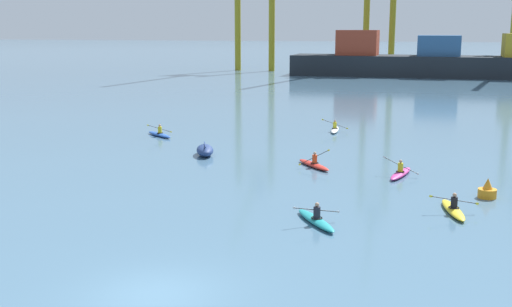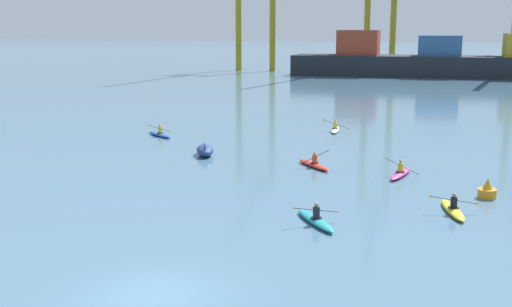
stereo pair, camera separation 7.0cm
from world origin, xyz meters
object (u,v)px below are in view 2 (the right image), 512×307
object	(u,v)px
channel_buoy	(487,191)
kayak_blue	(160,134)
kayak_teal	(315,219)
kayak_white	(335,129)
kayak_magenta	(401,173)
container_barge	(438,61)
kayak_red	(314,164)
kayak_yellow	(453,209)
capsized_dinghy	(205,150)

from	to	relation	value
channel_buoy	kayak_blue	world-z (taller)	kayak_blue
channel_buoy	kayak_teal	bearing A→B (deg)	-139.41
kayak_white	kayak_magenta	xyz separation A→B (m)	(5.97, -14.47, 0.00)
container_barge	kayak_white	distance (m)	63.35
kayak_white	kayak_red	size ratio (longest dim) A/B	1.16
kayak_white	kayak_yellow	world-z (taller)	kayak_white
kayak_blue	kayak_magenta	bearing A→B (deg)	-24.10
kayak_white	kayak_yellow	xyz separation A→B (m)	(8.64, -21.16, -0.00)
kayak_yellow	kayak_red	distance (m)	10.92
container_barge	kayak_red	size ratio (longest dim) A/B	17.04
channel_buoy	kayak_teal	size ratio (longest dim) A/B	0.32
capsized_dinghy	channel_buoy	distance (m)	18.10
capsized_dinghy	kayak_blue	distance (m)	8.50
capsized_dinghy	kayak_yellow	bearing A→B (deg)	-30.51
container_barge	kayak_white	size ratio (longest dim) A/B	14.71
channel_buoy	kayak_white	distance (m)	20.81
channel_buoy	kayak_blue	size ratio (longest dim) A/B	0.33
container_barge	kayak_blue	world-z (taller)	container_barge
kayak_teal	kayak_white	xyz separation A→B (m)	(-2.92, 24.42, 0.00)
kayak_blue	kayak_white	bearing A→B (deg)	25.47
kayak_yellow	channel_buoy	bearing A→B (deg)	61.43
kayak_red	channel_buoy	bearing A→B (deg)	-25.31
container_barge	capsized_dinghy	world-z (taller)	container_barge
kayak_red	kayak_blue	xyz separation A→B (m)	(-13.57, 7.48, 0.00)
channel_buoy	kayak_blue	xyz separation A→B (m)	(-23.10, 11.99, -0.19)
container_barge	capsized_dinghy	bearing A→B (deg)	-101.25
kayak_teal	kayak_blue	size ratio (longest dim) A/B	1.02
kayak_yellow	kayak_magenta	bearing A→B (deg)	111.74
channel_buoy	kayak_red	xyz separation A→B (m)	(-9.53, 4.51, -0.19)
channel_buoy	kayak_yellow	size ratio (longest dim) A/B	0.29
kayak_magenta	kayak_red	world-z (taller)	kayak_magenta
kayak_yellow	kayak_white	bearing A→B (deg)	112.21
kayak_magenta	kayak_blue	size ratio (longest dim) A/B	1.12
container_barge	kayak_magenta	bearing A→B (deg)	-91.60
kayak_yellow	kayak_red	size ratio (longest dim) A/B	1.16
kayak_yellow	kayak_red	xyz separation A→B (m)	(-7.84, 7.60, 0.00)
kayak_white	kayak_red	world-z (taller)	kayak_red
kayak_teal	kayak_blue	bearing A→B (deg)	130.55
kayak_white	kayak_magenta	bearing A→B (deg)	-67.58
kayak_teal	kayak_blue	xyz separation A→B (m)	(-15.69, 18.34, -0.00)
container_barge	kayak_blue	size ratio (longest dim) A/B	16.50
container_barge	kayak_magenta	size ratio (longest dim) A/B	14.68
container_barge	kayak_red	world-z (taller)	container_barge
kayak_blue	kayak_red	bearing A→B (deg)	-28.86
kayak_teal	kayak_magenta	distance (m)	10.41
container_barge	kayak_magenta	distance (m)	77.31
capsized_dinghy	kayak_teal	size ratio (longest dim) A/B	0.90
kayak_red	capsized_dinghy	bearing A→B (deg)	168.95
channel_buoy	kayak_blue	distance (m)	26.03
channel_buoy	kayak_teal	distance (m)	9.76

